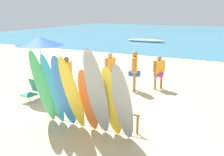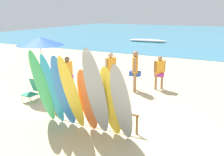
% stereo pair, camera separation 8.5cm
% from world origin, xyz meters
% --- Properties ---
extents(ground, '(60.00, 60.00, 0.00)m').
position_xyz_m(ground, '(0.00, 14.00, 0.00)').
color(ground, '#D3BC8C').
extents(ocean_water, '(60.00, 40.00, 0.02)m').
position_xyz_m(ocean_water, '(0.00, 32.00, 0.01)').
color(ocean_water, teal).
rests_on(ocean_water, ground).
extents(surfboard_rack, '(2.98, 0.07, 0.59)m').
position_xyz_m(surfboard_rack, '(0.00, 0.00, 0.47)').
color(surfboard_rack, brown).
rests_on(surfboard_rack, ground).
extents(surfboard_green_0, '(0.55, 0.80, 2.35)m').
position_xyz_m(surfboard_green_0, '(-1.31, -0.67, 1.18)').
color(surfboard_green_0, '#38B266').
rests_on(surfboard_green_0, ground).
extents(surfboard_teal_1, '(0.50, 0.76, 2.27)m').
position_xyz_m(surfboard_teal_1, '(-0.95, -0.65, 1.13)').
color(surfboard_teal_1, '#289EC6').
rests_on(surfboard_teal_1, ground).
extents(surfboard_blue_2, '(0.62, 0.92, 2.28)m').
position_xyz_m(surfboard_blue_2, '(-0.52, -0.68, 1.14)').
color(surfboard_blue_2, '#337AD1').
rests_on(surfboard_blue_2, ground).
extents(surfboard_yellow_3, '(0.50, 0.94, 2.31)m').
position_xyz_m(surfboard_yellow_3, '(-0.20, -0.75, 1.15)').
color(surfboard_yellow_3, yellow).
rests_on(surfboard_yellow_3, ground).
extents(surfboard_orange_4, '(0.53, 0.64, 1.94)m').
position_xyz_m(surfboard_orange_4, '(0.20, -0.58, 0.97)').
color(surfboard_orange_4, orange).
rests_on(surfboard_orange_4, ground).
extents(surfboard_grey_5, '(0.58, 1.02, 2.58)m').
position_xyz_m(surfboard_grey_5, '(0.59, -0.77, 1.29)').
color(surfboard_grey_5, '#999EA3').
rests_on(surfboard_grey_5, ground).
extents(surfboard_yellow_6, '(0.56, 0.75, 2.10)m').
position_xyz_m(surfboard_yellow_6, '(0.92, -0.59, 1.05)').
color(surfboard_yellow_6, yellow).
rests_on(surfboard_yellow_6, ground).
extents(surfboard_grey_7, '(0.50, 0.91, 2.25)m').
position_xyz_m(surfboard_grey_7, '(1.30, -0.75, 1.12)').
color(surfboard_grey_7, '#999EA3').
rests_on(surfboard_grey_7, ground).
extents(beachgoer_midbeach, '(0.42, 0.56, 1.61)m').
position_xyz_m(beachgoer_midbeach, '(-1.17, 3.48, 0.93)').
color(beachgoer_midbeach, tan).
rests_on(beachgoer_midbeach, ground).
extents(beachgoer_by_water, '(0.43, 0.42, 1.49)m').
position_xyz_m(beachgoer_by_water, '(0.79, 4.30, 0.86)').
color(beachgoer_by_water, '#9E704C').
rests_on(beachgoer_by_water, ground).
extents(beachgoer_near_rack, '(0.45, 0.62, 1.74)m').
position_xyz_m(beachgoer_near_rack, '(-0.06, 3.58, 1.00)').
color(beachgoer_near_rack, '#9E704C').
rests_on(beachgoer_near_rack, ground).
extents(beachgoer_photographing, '(0.40, 0.59, 1.55)m').
position_xyz_m(beachgoer_photographing, '(-2.45, 2.08, 0.89)').
color(beachgoer_photographing, brown).
rests_on(beachgoer_photographing, ground).
extents(beach_chair_red, '(0.56, 0.68, 0.84)m').
position_xyz_m(beach_chair_red, '(-3.11, 0.71, 0.43)').
color(beach_chair_red, '#B7B7BC').
rests_on(beach_chair_red, ground).
extents(beach_chair_blue, '(0.73, 0.81, 0.83)m').
position_xyz_m(beach_chair_blue, '(-3.24, 2.88, 0.43)').
color(beach_chair_blue, '#B7B7BC').
rests_on(beach_chair_blue, ground).
extents(beach_umbrella, '(1.91, 1.91, 2.35)m').
position_xyz_m(beach_umbrella, '(-3.41, 1.63, 2.18)').
color(beach_umbrella, silver).
rests_on(beach_umbrella, ground).
extents(distant_boat, '(4.36, 0.98, 0.35)m').
position_xyz_m(distant_boat, '(-5.08, 20.04, 0.16)').
color(distant_boat, silver).
rests_on(distant_boat, ground).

